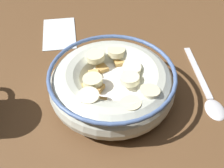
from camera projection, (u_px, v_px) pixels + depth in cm
name	position (u px, v px, depth cm)	size (l,w,h in cm)	color
ground_plane	(112.00, 102.00, 47.27)	(98.33, 98.33, 2.00)	brown
cereal_bowl	(112.00, 84.00, 44.46)	(18.78, 18.78, 5.92)	beige
spoon	(209.00, 95.00, 46.44)	(17.10, 4.15, 0.80)	silver
folded_napkin	(59.00, 33.00, 58.43)	(10.39, 6.23, 0.30)	silver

